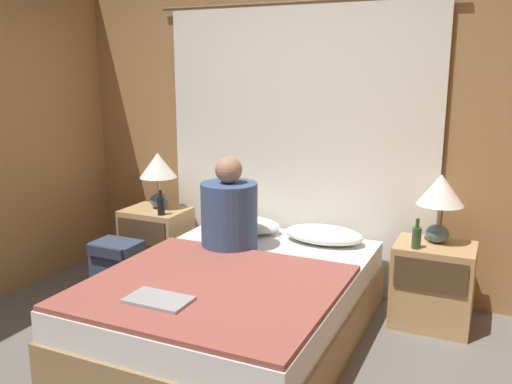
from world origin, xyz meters
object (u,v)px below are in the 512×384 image
Objects in this scene: lamp_left at (158,170)px; nightstand_left at (157,242)px; pillow_left at (244,224)px; lamp_right at (440,196)px; nightstand_right at (433,285)px; backpack_on_floor at (118,265)px; beer_bottle_on_left_stand at (161,205)px; beer_bottle_on_right_stand at (417,237)px; laptop_on_bed at (158,300)px; person_left_in_bed at (229,212)px; pillow_right at (324,235)px; bed at (237,305)px.

nightstand_left is at bearing -90.00° from lamp_left.
pillow_left is (0.79, -0.00, -0.37)m from lamp_left.
lamp_right reaches higher than pillow_left.
pillow_left reaches higher than nightstand_right.
nightstand_left reaches higher than backpack_on_floor.
beer_bottle_on_left_stand is at bearing -52.14° from lamp_left.
nightstand_left is 1.00× the size of nightstand_right.
lamp_right is (2.24, 0.00, 0.00)m from lamp_left.
laptop_on_bed is at bearing -132.66° from beer_bottle_on_right_stand.
person_left_in_bed is (-1.36, -0.41, -0.17)m from lamp_right.
backpack_on_floor is at bearing -147.72° from pillow_left.
pillow_right is 1.41× the size of backpack_on_floor.
lamp_right is at bearing 1.57° from nightstand_left.
lamp_left reaches higher than beer_bottle_on_left_stand.
laptop_on_bed is (-1.26, -1.37, 0.21)m from nightstand_right.
person_left_in_bed reaches higher than beer_bottle_on_left_stand.
laptop_on_bed is (0.18, -1.43, -0.02)m from pillow_left.
person_left_in_bed is at bearing 95.64° from laptop_on_bed.
bed is 1.33m from nightstand_right.
beer_bottle_on_left_stand reaches higher than pillow_right.
lamp_left reaches higher than bed.
bed is 4.29× the size of lamp_left.
laptop_on_bed is (0.98, -1.37, 0.21)m from nightstand_left.
nightstand_left reaches higher than laptop_on_bed.
lamp_right reaches higher than pillow_right.
nightstand_left reaches higher than bed.
lamp_left is 0.70× the size of person_left_in_bed.
nightstand_right reaches higher than backpack_on_floor.
lamp_right reaches higher than bed.
nightstand_right is at bearing -1.57° from lamp_left.
beer_bottle_on_left_stand is 0.49× the size of backpack_on_floor.
backpack_on_floor is at bearing 138.32° from laptop_on_bed.
lamp_left is (-0.00, 0.06, 0.61)m from nightstand_left.
beer_bottle_on_right_stand is at bearing -5.00° from lamp_left.
laptop_on_bed reaches higher than backpack_on_floor.
nightstand_right is 0.86× the size of person_left_in_bed.
backpack_on_floor is (-0.83, -0.53, -0.29)m from pillow_left.
lamp_left is at bearing 85.60° from backpack_on_floor.
pillow_right is at bearing 165.03° from beer_bottle_on_right_stand.
beer_bottle_on_left_stand is 1.51m from laptop_on_bed.
bed reaches higher than backpack_on_floor.
nightstand_left is at bearing 85.03° from backpack_on_floor.
beer_bottle_on_right_stand is (2.13, -0.12, 0.36)m from nightstand_left.
lamp_right is 1.95m from laptop_on_bed.
person_left_in_bed is 1.58× the size of backpack_on_floor.
lamp_left is at bearing 179.74° from pillow_left.
pillow_left is 0.46m from person_left_in_bed.
laptop_on_bed is at bearing -82.66° from pillow_left.
pillow_left reaches higher than nightstand_left.
lamp_right is 1.34× the size of laptop_on_bed.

